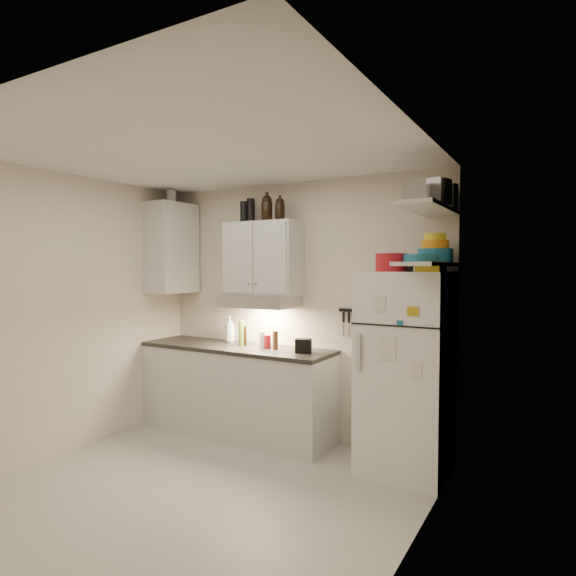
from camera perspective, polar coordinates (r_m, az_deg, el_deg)
The scene contains 36 objects.
floor at distance 4.10m, azimuth -10.21°, elevation -22.80°, with size 3.20×3.00×0.02m, color #B8B4A9.
ceiling at distance 3.81m, azimuth -10.52°, elevation 15.71°, with size 3.20×3.00×0.02m, color silver.
back_wall at distance 4.97m, azimuth 1.05°, elevation -2.56°, with size 3.20×0.02×2.60m, color beige.
left_wall at distance 4.93m, azimuth -24.75°, elevation -2.83°, with size 0.02×3.00×2.60m, color beige.
right_wall at distance 2.96m, azimuth 14.23°, elevation -6.08°, with size 0.02×3.00×2.60m, color beige.
base_cabinet at distance 5.15m, azimuth -6.16°, elevation -12.10°, with size 2.10×0.60×0.88m, color silver.
countertop at distance 5.06m, azimuth -6.18°, elevation -7.05°, with size 2.10×0.62×0.04m, color #262421.
upper_cabinet at distance 4.96m, azimuth -2.97°, elevation 3.50°, with size 0.80×0.33×0.75m, color silver.
side_cabinet at distance 5.56m, azimuth -13.62°, elevation 4.61°, with size 0.33×0.55×1.00m, color silver.
range_hood at distance 4.91m, azimuth -3.38°, elevation -1.56°, with size 0.76×0.46×0.12m, color silver.
fridge at distance 4.23m, azimuth 13.80°, elevation -9.68°, with size 0.70×0.68×1.70m, color white.
shelf_hi at distance 3.98m, azimuth 16.24°, elevation 9.07°, with size 0.30×0.95×0.03m, color silver.
shelf_lo at distance 3.96m, azimuth 16.16°, elevation 2.73°, with size 0.30×0.95×0.03m, color silver.
knife_strip at distance 4.64m, azimuth 8.47°, elevation -2.69°, with size 0.42×0.02×0.03m, color black.
dutch_oven at distance 4.04m, azimuth 12.13°, elevation 2.97°, with size 0.26×0.26×0.15m, color #A8131C.
book_stack at distance 3.85m, azimuth 16.62°, elevation 2.41°, with size 0.18×0.23×0.08m, color #B38F16.
spice_jar at distance 4.11m, azimuth 14.27°, elevation 2.53°, with size 0.05×0.05×0.09m, color silver.
stock_pot at distance 4.28m, azimuth 17.61°, elevation 10.16°, with size 0.28×0.28×0.20m, color silver.
tin_a at distance 3.95m, azimuth 16.96°, elevation 10.79°, with size 0.20×0.18×0.20m, color #AAAAAD.
tin_b at distance 3.77m, azimuth 14.74°, elevation 10.98°, with size 0.17×0.17×0.17m, color #AAAAAD.
bowl_teal at distance 4.20m, azimuth 17.03°, elevation 3.69°, with size 0.29×0.29×0.11m, color #1A6D92.
bowl_orange at distance 4.19m, azimuth 17.00°, elevation 4.95°, with size 0.23×0.23×0.07m, color orange.
bowl_yellow at distance 4.19m, azimuth 17.01°, elevation 5.81°, with size 0.18×0.18×0.06m, color yellow.
plates at distance 4.00m, azimuth 15.28°, elevation 3.42°, with size 0.26×0.26×0.07m, color #1A6D92.
growler_a at distance 4.88m, azimuth -2.52°, elevation 9.49°, with size 0.11×0.11×0.26m, color black, non-canonical shape.
growler_b at distance 4.81m, azimuth -0.97°, elevation 9.39°, with size 0.10×0.10×0.23m, color black, non-canonical shape.
thermos_a at distance 5.10m, azimuth -4.43°, elevation 9.11°, with size 0.09×0.09×0.25m, color black.
thermos_b at distance 5.10m, azimuth -5.26°, elevation 8.94°, with size 0.08×0.08×0.22m, color black.
side_jar at distance 5.61m, azimuth -13.69°, elevation 10.47°, with size 0.11×0.11×0.15m, color silver.
soap_bottle at distance 5.27m, azimuth -6.92°, elevation -4.68°, with size 0.12×0.12×0.32m, color silver.
pepper_mill at distance 4.81m, azimuth -1.52°, elevation -6.19°, with size 0.06×0.06×0.18m, color brown.
oil_bottle at distance 5.01m, azimuth -5.57°, elevation -5.36°, with size 0.05×0.05×0.27m, color #506519.
vinegar_bottle at distance 5.04m, azimuth -5.13°, elevation -5.68°, with size 0.04×0.04×0.20m, color black.
clear_bottle at distance 4.87m, azimuth -3.08°, elevation -6.17°, with size 0.06×0.06×0.17m, color silver.
red_jar at distance 4.86m, azimuth -2.43°, elevation -6.38°, with size 0.07×0.07×0.14m, color #A8131C.
caddy at distance 4.63m, azimuth 1.85°, elevation -6.84°, with size 0.15×0.11×0.13m, color black.
Camera 1 is at (2.41, -2.81, 1.74)m, focal length 30.00 mm.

